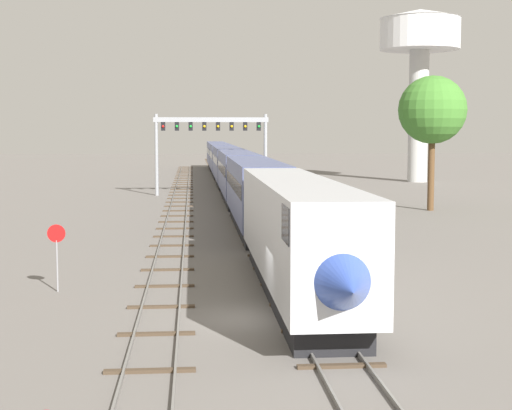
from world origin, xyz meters
The scene contains 8 objects.
ground_plane centered at (0.00, 0.00, 0.00)m, with size 400.00×400.00×0.00m, color slate.
track_main centered at (2.00, 60.00, 0.07)m, with size 2.60×200.00×0.16m.
track_near centered at (-3.50, 40.00, 0.07)m, with size 2.60×160.00×0.16m.
passenger_train centered at (2.00, 57.06, 2.61)m, with size 3.04×126.66×4.80m.
signal_gantry centered at (-0.25, 54.35, 6.35)m, with size 12.10×0.49×8.56m.
water_tower centered at (27.68, 73.47, 18.13)m, with size 10.63×10.63×22.66m.
stop_sign centered at (-8.00, 5.42, 1.87)m, with size 0.76×0.08×2.88m.
trackside_tree_left centered at (18.06, 36.94, 8.52)m, with size 5.77×5.77×11.46m.
Camera 1 is at (-2.25, -27.47, 6.82)m, focal length 54.26 mm.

